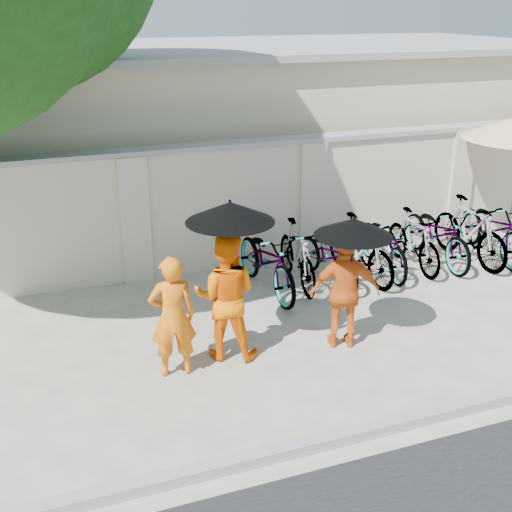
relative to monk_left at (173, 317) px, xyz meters
name	(u,v)px	position (x,y,z in m)	size (l,w,h in m)	color
ground	(267,362)	(1.11, -0.16, -0.75)	(80.00, 80.00, 0.00)	beige
kerb	(328,440)	(1.11, -1.86, -0.69)	(40.00, 0.16, 0.12)	gray
compound_wall	(253,205)	(2.11, 3.04, 0.25)	(20.00, 0.30, 2.00)	beige
building_behind	(237,126)	(3.11, 6.84, 0.85)	(14.00, 6.00, 3.20)	beige
monk_left	(173,317)	(0.00, 0.00, 0.00)	(0.55, 0.36, 1.50)	orange
monk_center	(225,296)	(0.71, 0.19, 0.06)	(0.79, 0.62, 1.63)	#FF6F04
parasol_center	(230,212)	(0.76, 0.11, 1.16)	(1.04, 1.04, 1.10)	black
monk_right	(345,292)	(2.19, -0.09, 0.00)	(0.88, 0.37, 1.50)	orange
parasol_right	(354,227)	(2.21, -0.17, 0.89)	(0.96, 0.96, 0.90)	black
bike_0	(267,260)	(1.88, 1.81, -0.24)	(0.68, 1.94, 1.02)	gray
bike_1	(297,255)	(2.40, 1.87, -0.25)	(0.47, 1.67, 1.01)	gray
bike_2	(329,256)	(2.93, 1.80, -0.31)	(0.58, 1.67, 0.88)	gray
bike_3	(361,249)	(3.45, 1.75, -0.24)	(0.48, 1.71, 1.02)	gray
bike_4	(384,243)	(3.97, 1.90, -0.27)	(0.64, 1.84, 0.97)	gray
bike_5	(414,240)	(4.49, 1.84, -0.27)	(0.46, 1.61, 0.97)	gray
bike_6	(437,234)	(5.01, 1.93, -0.24)	(0.68, 1.94, 1.02)	gray
bike_7	(470,231)	(5.53, 1.75, -0.20)	(0.52, 1.83, 1.10)	gray
bike_8	(493,229)	(6.05, 1.80, -0.23)	(0.69, 1.97, 1.03)	gray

